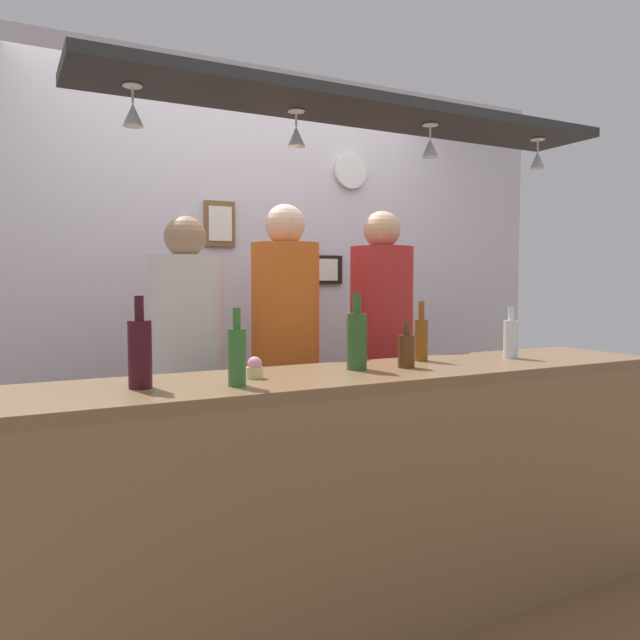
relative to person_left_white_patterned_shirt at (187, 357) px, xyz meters
The scene contains 21 objects.
ground_plane 1.19m from the person_left_white_patterned_shirt, 38.81° to the right, with size 8.00×8.00×0.00m, color brown.
back_wall 0.92m from the person_left_white_patterned_shirt, 52.02° to the left, with size 4.40×0.06×2.60m, color silver.
bar_counter 1.11m from the person_left_white_patterned_shirt, 60.35° to the right, with size 2.70×0.55×0.98m.
overhead_glass_rack 1.35m from the person_left_white_patterned_shirt, 53.93° to the right, with size 2.20×0.36×0.04m, color black.
hanging_wineglass_far_left 1.19m from the person_left_white_patterned_shirt, 117.12° to the right, with size 0.07×0.07×0.13m.
hanging_wineglass_left 1.15m from the person_left_white_patterned_shirt, 69.38° to the right, with size 0.07×0.07×0.13m.
hanging_wineglass_center_left 1.42m from the person_left_white_patterned_shirt, 41.79° to the right, with size 0.07×0.07×0.13m.
hanging_wineglass_center 1.84m from the person_left_white_patterned_shirt, 28.02° to the right, with size 0.07×0.07×0.13m.
person_left_white_patterned_shirt is the anchor object (origin of this frame).
person_middle_orange_shirt 0.50m from the person_left_white_patterned_shirt, ahead, with size 0.34×0.34×1.71m.
person_right_red_shirt 1.07m from the person_left_white_patterned_shirt, ahead, with size 0.34×0.34×1.71m.
bottle_beer_amber_tall 1.08m from the person_left_white_patterned_shirt, 36.53° to the right, with size 0.06×0.06×0.26m.
bottle_champagne_green 0.89m from the person_left_white_patterned_shirt, 57.22° to the right, with size 0.08×0.08×0.30m.
bottle_beer_green_import 0.89m from the person_left_white_patterned_shirt, 94.48° to the right, with size 0.06×0.06×0.26m.
bottle_beer_brown_stubby 1.04m from the person_left_white_patterned_shirt, 48.95° to the right, with size 0.07×0.07×0.18m.
bottle_soda_clear 1.48m from the person_left_white_patterned_shirt, 30.41° to the right, with size 0.06×0.06×0.23m.
bottle_wine_dark_red 0.86m from the person_left_white_patterned_shirt, 115.04° to the right, with size 0.08×0.08×0.30m.
cupcake 0.76m from the person_left_white_patterned_shirt, 86.88° to the right, with size 0.06×0.06×0.08m.
picture_frame_lower_pair 1.28m from the person_left_white_patterned_shirt, 31.52° to the left, with size 0.30×0.02×0.18m.
picture_frame_crest 1.00m from the person_left_white_patterned_shirt, 59.39° to the left, with size 0.18×0.02×0.26m.
wall_clock 1.74m from the person_left_white_patterned_shirt, 26.78° to the left, with size 0.22×0.22×0.03m, color white.
Camera 1 is at (-1.28, -2.36, 1.33)m, focal length 34.38 mm.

